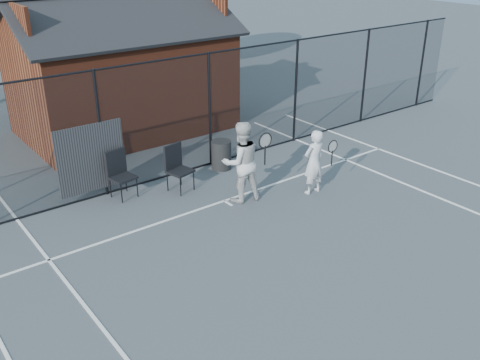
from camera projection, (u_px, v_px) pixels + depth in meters
ground at (316, 257)px, 10.24m from camera, size 80.00×80.00×0.00m
court_lines at (370, 290)px, 9.28m from camera, size 11.02×18.00×0.01m
fence at (166, 122)px, 13.07m from camera, size 22.04×3.00×3.00m
clubhouse at (123, 79)px, 16.34m from camera, size 6.50×4.36×4.19m
player_front at (314, 162)px, 12.50m from camera, size 0.71×0.52×1.57m
player_back at (241, 162)px, 12.08m from camera, size 1.09×0.90×1.90m
chair_left at (123, 176)px, 12.37m from camera, size 0.61×0.63×1.10m
chair_right at (180, 169)px, 12.69m from camera, size 0.64×0.66×1.11m
waste_bin at (221, 155)px, 13.98m from camera, size 0.62×0.62×0.76m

